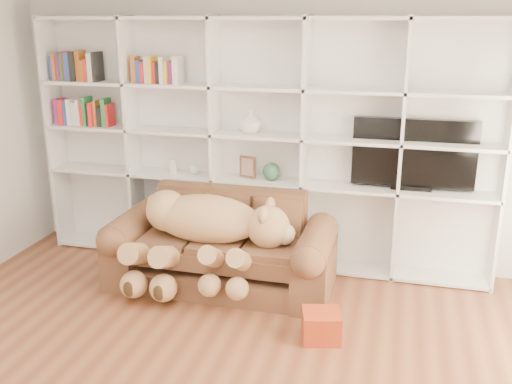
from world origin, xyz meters
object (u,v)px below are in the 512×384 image
(teddy_bear, at_px, (204,230))
(gift_box, at_px, (321,326))
(tv, at_px, (414,155))
(sofa, at_px, (222,252))

(teddy_bear, distance_m, gift_box, 1.34)
(teddy_bear, distance_m, tv, 2.01)
(teddy_bear, relative_size, tv, 1.32)
(sofa, bearing_deg, gift_box, -34.90)
(sofa, distance_m, teddy_bear, 0.33)
(sofa, height_order, teddy_bear, teddy_bear)
(gift_box, distance_m, tv, 1.83)
(teddy_bear, xyz_separation_m, tv, (1.74, 0.81, 0.60))
(gift_box, height_order, tv, tv)
(sofa, height_order, gift_box, sofa)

